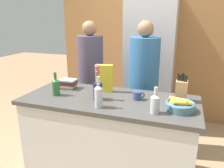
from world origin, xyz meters
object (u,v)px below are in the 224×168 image
at_px(flower_vase, 98,88).
at_px(person_in_blue, 143,81).
at_px(knife_block, 181,91).
at_px(bottle_vinegar, 56,86).
at_px(cereal_box, 104,78).
at_px(person_at_sink, 91,75).
at_px(fruit_bowl, 180,105).
at_px(coffee_mug, 138,95).
at_px(refrigerator, 150,62).
at_px(bottle_oil, 155,103).
at_px(bottle_wine, 99,95).
at_px(book_stack, 68,84).

bearing_deg(flower_vase, person_in_blue, 66.74).
xyz_separation_m(knife_block, bottle_vinegar, (-1.20, -0.24, -0.01)).
bearing_deg(cereal_box, person_at_sink, 126.33).
xyz_separation_m(fruit_bowl, coffee_mug, (-0.39, 0.14, -0.00)).
relative_size(fruit_bowl, coffee_mug, 2.22).
bearing_deg(person_in_blue, refrigerator, 85.17).
bearing_deg(knife_block, refrigerator, 111.69).
height_order(refrigerator, coffee_mug, refrigerator).
distance_m(bottle_oil, person_at_sink, 1.37).
bearing_deg(fruit_bowl, bottle_wine, -166.78).
bearing_deg(coffee_mug, refrigerator, 94.51).
distance_m(fruit_bowl, bottle_vinegar, 1.20).
relative_size(book_stack, person_at_sink, 0.13).
distance_m(knife_block, person_in_blue, 0.68).
distance_m(knife_block, bottle_oil, 0.40).
distance_m(bottle_oil, bottle_wine, 0.48).
distance_m(knife_block, cereal_box, 0.78).
bearing_deg(bottle_vinegar, bottle_wine, -16.13).
height_order(coffee_mug, person_in_blue, person_in_blue).
xyz_separation_m(cereal_box, book_stack, (-0.42, -0.03, -0.09)).
height_order(refrigerator, bottle_vinegar, refrigerator).
bearing_deg(person_in_blue, knife_block, -56.30).
distance_m(cereal_box, coffee_mug, 0.42).
bearing_deg(fruit_bowl, person_in_blue, 121.87).
bearing_deg(flower_vase, bottle_vinegar, -176.93).
relative_size(flower_vase, cereal_box, 1.19).
bearing_deg(flower_vase, refrigerator, 80.12).
height_order(refrigerator, knife_block, refrigerator).
bearing_deg(person_at_sink, fruit_bowl, -60.83).
bearing_deg(refrigerator, fruit_bowl, -71.38).
distance_m(refrigerator, bottle_vinegar, 1.65).
distance_m(refrigerator, person_in_blue, 0.77).
height_order(fruit_bowl, person_in_blue, person_in_blue).
bearing_deg(book_stack, person_in_blue, 33.40).
xyz_separation_m(fruit_bowl, bottle_oil, (-0.19, -0.13, 0.04)).
relative_size(knife_block, book_stack, 1.32).
xyz_separation_m(knife_block, coffee_mug, (-0.39, -0.09, -0.06)).
bearing_deg(cereal_box, fruit_bowl, -18.47).
height_order(flower_vase, bottle_oil, flower_vase).
height_order(cereal_box, book_stack, cereal_box).
bearing_deg(person_in_blue, bottle_vinegar, -144.21).
height_order(cereal_box, coffee_mug, cereal_box).
xyz_separation_m(coffee_mug, book_stack, (-0.81, 0.09, 0.01)).
xyz_separation_m(refrigerator, coffee_mug, (0.11, -1.35, -0.07)).
distance_m(flower_vase, bottle_oil, 0.58).
height_order(refrigerator, flower_vase, refrigerator).
bearing_deg(bottle_oil, flower_vase, 165.60).
height_order(knife_block, coffee_mug, knife_block).
bearing_deg(bottle_vinegar, coffee_mug, 9.99).
height_order(book_stack, bottle_vinegar, bottle_vinegar).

